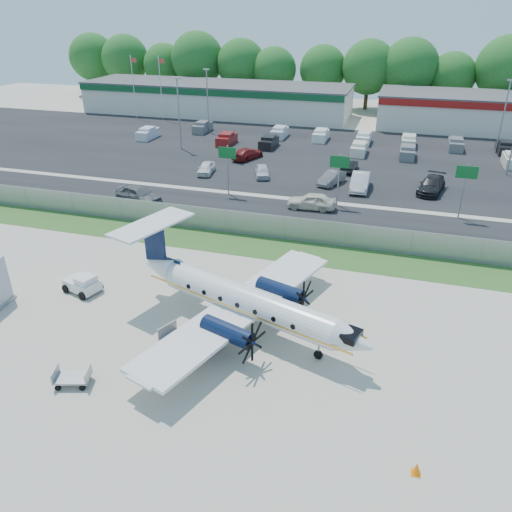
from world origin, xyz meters
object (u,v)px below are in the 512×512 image
(aircraft, at_px, (243,300))
(baggage_cart_far, at_px, (72,377))
(baggage_cart_near, at_px, (180,341))
(pushback_tug, at_px, (83,284))

(aircraft, bearing_deg, baggage_cart_far, -133.17)
(baggage_cart_far, bearing_deg, baggage_cart_near, 46.15)
(baggage_cart_far, bearing_deg, pushback_tug, 120.57)
(baggage_cart_near, bearing_deg, aircraft, 47.80)
(pushback_tug, distance_m, baggage_cart_far, 9.40)
(pushback_tug, distance_m, baggage_cart_near, 9.63)
(aircraft, bearing_deg, pushback_tug, 175.49)
(baggage_cart_near, bearing_deg, pushback_tug, 156.14)
(pushback_tug, height_order, baggage_cart_far, pushback_tug)
(baggage_cart_near, bearing_deg, baggage_cart_far, -133.85)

